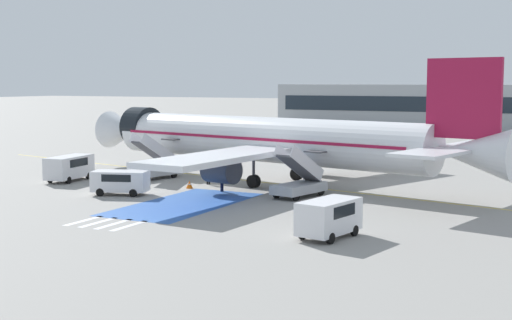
{
  "coord_description": "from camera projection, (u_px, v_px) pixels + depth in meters",
  "views": [
    {
      "loc": [
        26.83,
        -57.61,
        8.92
      ],
      "look_at": [
        0.32,
        -4.56,
        2.41
      ],
      "focal_mm": 50.0,
      "sensor_mm": 36.0,
      "label": 1
    }
  ],
  "objects": [
    {
      "name": "apron_walkway_bar_3",
      "position": [
        129.0,
        226.0,
        44.34
      ],
      "size": [
        0.44,
        3.6,
        0.01
      ],
      "primitive_type": "cube",
      "color": "silver",
      "rests_on": "ground_plane"
    },
    {
      "name": "apron_leadline_yellow",
      "position": [
        261.0,
        182.0,
        63.73
      ],
      "size": [
        75.24,
        16.97,
        0.01
      ],
      "primitive_type": "cube",
      "rotation": [
        0.0,
        0.0,
        1.35
      ],
      "color": "gold",
      "rests_on": "ground_plane"
    },
    {
      "name": "apron_walkway_bar_0",
      "position": [
        84.0,
        221.0,
        45.94
      ],
      "size": [
        0.44,
        3.6,
        0.01
      ],
      "primitive_type": "cube",
      "color": "silver",
      "rests_on": "ground_plane"
    },
    {
      "name": "apron_walkway_bar_1",
      "position": [
        98.0,
        222.0,
        45.41
      ],
      "size": [
        0.44,
        3.6,
        0.01
      ],
      "primitive_type": "cube",
      "color": "silver",
      "rests_on": "ground_plane"
    },
    {
      "name": "apron_stand_patch_blue",
      "position": [
        184.0,
        204.0,
        52.28
      ],
      "size": [
        6.38,
        13.75,
        0.01
      ],
      "primitive_type": "cube",
      "color": "#2856A8",
      "rests_on": "ground_plane"
    },
    {
      "name": "traffic_cone_2",
      "position": [
        189.0,
        184.0,
        59.99
      ],
      "size": [
        0.58,
        0.58,
        0.65
      ],
      "color": "orange",
      "rests_on": "ground_plane"
    },
    {
      "name": "apron_walkway_bar_2",
      "position": [
        114.0,
        224.0,
        44.88
      ],
      "size": [
        0.44,
        3.6,
        0.01
      ],
      "primitive_type": "cube",
      "color": "silver",
      "rests_on": "ground_plane"
    },
    {
      "name": "boarding_stairs_forward",
      "position": [
        154.0,
        168.0,
        65.81
      ],
      "size": [
        3.19,
        5.52,
        4.41
      ],
      "rotation": [
        0.0,
        0.0,
        -0.22
      ],
      "color": "#ADB2BA",
      "rests_on": "ground_plane"
    },
    {
      "name": "ground_crew_1",
      "position": [
        208.0,
        174.0,
        62.21
      ],
      "size": [
        0.48,
        0.45,
        1.59
      ],
      "rotation": [
        0.0,
        0.0,
        0.68
      ],
      "color": "black",
      "rests_on": "ground_plane"
    },
    {
      "name": "ground_crew_0",
      "position": [
        222.0,
        179.0,
        58.14
      ],
      "size": [
        0.34,
        0.48,
        1.74
      ],
      "rotation": [
        0.0,
        0.0,
        1.3
      ],
      "color": "#191E38",
      "rests_on": "ground_plane"
    },
    {
      "name": "service_van_3",
      "position": [
        329.0,
        215.0,
        40.81
      ],
      "size": [
        2.79,
        4.55,
        2.2
      ],
      "rotation": [
        0.0,
        0.0,
        6.09
      ],
      "color": "silver",
      "rests_on": "ground_plane"
    },
    {
      "name": "terminal_building",
      "position": [
        505.0,
        107.0,
        136.45
      ],
      "size": [
        90.27,
        12.1,
        8.44
      ],
      "color": "#9EA3A8",
      "rests_on": "ground_plane"
    },
    {
      "name": "traffic_cone_1",
      "position": [
        344.0,
        199.0,
        52.87
      ],
      "size": [
        0.53,
        0.53,
        0.59
      ],
      "color": "orange",
      "rests_on": "ground_plane"
    },
    {
      "name": "ground_plane",
      "position": [
        275.0,
        181.0,
        64.12
      ],
      "size": [
        600.0,
        600.0,
        0.0
      ],
      "primitive_type": "plane",
      "color": "gray"
    },
    {
      "name": "traffic_cone_0",
      "position": [
        288.0,
        187.0,
        59.0
      ],
      "size": [
        0.42,
        0.42,
        0.47
      ],
      "color": "orange",
      "rests_on": "ground_plane"
    },
    {
      "name": "service_van_1",
      "position": [
        69.0,
        166.0,
        64.31
      ],
      "size": [
        2.69,
        5.33,
        2.26
      ],
      "rotation": [
        0.0,
        0.0,
        0.12
      ],
      "color": "silver",
      "rests_on": "ground_plane"
    },
    {
      "name": "boarding_stairs_aft",
      "position": [
        299.0,
        184.0,
        55.45
      ],
      "size": [
        3.19,
        5.52,
        4.26
      ],
      "rotation": [
        0.0,
        0.0,
        -0.22
      ],
      "color": "#ADB2BA",
      "rests_on": "ground_plane"
    },
    {
      "name": "service_van_2",
      "position": [
        120.0,
        180.0,
        56.37
      ],
      "size": [
        4.75,
        3.28,
        1.91
      ],
      "rotation": [
        0.0,
        0.0,
        1.9
      ],
      "color": "silver",
      "rests_on": "ground_plane"
    },
    {
      "name": "airliner",
      "position": [
        267.0,
        140.0,
        62.93
      ],
      "size": [
        43.23,
        34.42,
        10.64
      ],
      "rotation": [
        0.0,
        0.0,
        1.35
      ],
      "color": "silver",
      "rests_on": "ground_plane"
    },
    {
      "name": "fuel_tanker",
      "position": [
        398.0,
        143.0,
        83.7
      ],
      "size": [
        3.9,
        9.37,
        3.58
      ],
      "rotation": [
        0.0,
        0.0,
        -0.16
      ],
      "color": "#38383D",
      "rests_on": "ground_plane"
    }
  ]
}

